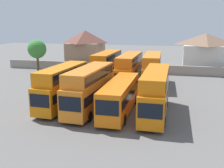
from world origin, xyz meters
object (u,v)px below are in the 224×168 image
Objects in this scene: bus_7 at (152,68)px; bus_4 at (155,90)px; bus_3 at (120,95)px; tree_left_of_lot at (37,49)px; bus_1 at (62,84)px; house_terrace_centre at (205,52)px; bus_5 at (107,66)px; house_terrace_left at (86,48)px; bus_6 at (129,68)px; bus_2 at (89,87)px.

bus_4 is at bearing 4.28° from bus_7.
tree_left_of_lot is at bearing -134.62° from bus_3.
house_terrace_centre is (18.15, 29.33, 1.18)m from bus_1.
bus_5 reaches higher than bus_3.
house_terrace_centre is (11.20, 29.77, 1.89)m from bus_3.
bus_7 is at bearing -43.59° from house_terrace_left.
bus_6 is (-1.43, 13.74, 0.74)m from bus_3.
house_terrace_centre is (12.62, 16.02, 1.16)m from bus_6.
bus_6 is 1.40× the size of house_terrace_left.
bus_2 is 15.17m from bus_7.
bus_2 reaches higher than bus_6.
bus_1 is 0.96× the size of bus_7.
house_terrace_centre reaches higher than bus_5.
bus_1 is 16.27m from bus_7.
bus_7 reaches higher than bus_1.
house_terrace_centre reaches higher than bus_1.
bus_2 is at bearing -7.97° from bus_6.
house_terrace_centre reaches higher than bus_2.
house_terrace_centre is at bearing 142.01° from bus_6.
bus_2 is 1.61× the size of tree_left_of_lot.
bus_6 is 21.28m from tree_left_of_lot.
bus_7 is 1.66× the size of tree_left_of_lot.
house_terrace_centre is at bearing 156.59° from bus_2.
bus_2 is at bearing 82.23° from bus_1.
bus_7 is at bearing -173.44° from bus_4.
bus_4 is 1.39× the size of house_terrace_left.
bus_7 is at bearing 91.39° from bus_5.
bus_4 is at bearing -39.34° from tree_left_of_lot.
tree_left_of_lot is (-25.22, 20.67, 1.78)m from bus_4.
bus_4 is 1.05× the size of bus_7.
bus_3 is 3.89m from bus_4.
bus_5 is 3.77m from bus_6.
bus_2 is at bearing -24.23° from bus_7.
tree_left_of_lot is (-14.45, 20.42, 1.79)m from bus_1.
bus_2 is 0.97× the size of bus_7.
bus_2 is 31.65m from house_terrace_left.
house_terrace_centre is (16.39, 15.90, 1.04)m from bus_5.
bus_3 is 1.02× the size of bus_4.
house_terrace_left reaches higher than bus_4.
bus_7 reaches higher than bus_2.
bus_3 is at bearing 21.40° from bus_5.
bus_6 is at bearing -159.33° from bus_4.
house_terrace_centre is (14.63, 29.95, 1.13)m from bus_2.
bus_3 is at bearing -87.74° from bus_4.
bus_6 is (2.01, 13.93, -0.03)m from bus_2.
bus_6 is 3.55m from bus_7.
house_terrace_left is at bearing -179.46° from house_terrace_centre.
bus_6 reaches higher than bus_3.
house_terrace_centre reaches higher than bus_3.
bus_6 is at bearing -50.89° from house_terrace_left.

